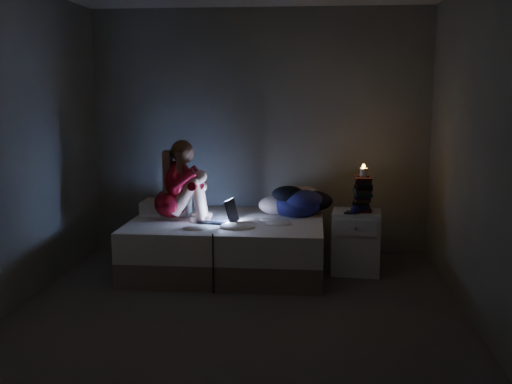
# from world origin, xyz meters

# --- Properties ---
(floor) EXTENTS (3.60, 3.80, 0.02)m
(floor) POSITION_xyz_m (0.00, 0.00, -0.01)
(floor) COLOR #443E3B
(floor) RESTS_ON ground
(wall_back) EXTENTS (3.60, 0.02, 2.60)m
(wall_back) POSITION_xyz_m (0.00, 1.91, 1.30)
(wall_back) COLOR #535551
(wall_back) RESTS_ON ground
(wall_front) EXTENTS (3.60, 0.02, 2.60)m
(wall_front) POSITION_xyz_m (0.00, -1.91, 1.30)
(wall_front) COLOR #535551
(wall_front) RESTS_ON ground
(wall_left) EXTENTS (0.02, 3.80, 2.60)m
(wall_left) POSITION_xyz_m (-1.81, 0.00, 1.30)
(wall_left) COLOR #535551
(wall_left) RESTS_ON ground
(wall_right) EXTENTS (0.02, 3.80, 2.60)m
(wall_right) POSITION_xyz_m (1.81, 0.00, 1.30)
(wall_right) COLOR #535551
(wall_right) RESTS_ON ground
(bed) EXTENTS (1.84, 1.38, 0.51)m
(bed) POSITION_xyz_m (-0.24, 1.10, 0.25)
(bed) COLOR #B8B3AB
(bed) RESTS_ON ground
(pillow) EXTENTS (0.47, 0.33, 0.13)m
(pillow) POSITION_xyz_m (-0.90, 1.34, 0.57)
(pillow) COLOR silver
(pillow) RESTS_ON bed
(woman) EXTENTS (0.50, 0.35, 0.78)m
(woman) POSITION_xyz_m (-0.78, 1.03, 0.90)
(woman) COLOR maroon
(woman) RESTS_ON bed
(laptop) EXTENTS (0.38, 0.31, 0.24)m
(laptop) POSITION_xyz_m (-0.31, 0.96, 0.63)
(laptop) COLOR black
(laptop) RESTS_ON bed
(clothes_pile) EXTENTS (0.64, 0.58, 0.32)m
(clothes_pile) POSITION_xyz_m (0.41, 1.38, 0.67)
(clothes_pile) COLOR navy
(clothes_pile) RESTS_ON bed
(nightstand) EXTENTS (0.49, 0.44, 0.60)m
(nightstand) POSITION_xyz_m (1.00, 1.16, 0.30)
(nightstand) COLOR silver
(nightstand) RESTS_ON ground
(book_stack) EXTENTS (0.19, 0.25, 0.32)m
(book_stack) POSITION_xyz_m (1.06, 1.17, 0.77)
(book_stack) COLOR black
(book_stack) RESTS_ON nightstand
(candle) EXTENTS (0.07, 0.07, 0.08)m
(candle) POSITION_xyz_m (1.06, 1.17, 0.97)
(candle) COLOR beige
(candle) RESTS_ON book_stack
(phone) EXTENTS (0.10, 0.15, 0.01)m
(phone) POSITION_xyz_m (0.93, 1.05, 0.61)
(phone) COLOR black
(phone) RESTS_ON nightstand
(blue_orb) EXTENTS (0.08, 0.08, 0.08)m
(blue_orb) POSITION_xyz_m (0.99, 1.01, 0.64)
(blue_orb) COLOR #18114F
(blue_orb) RESTS_ON nightstand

